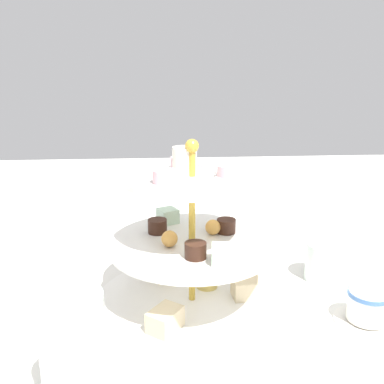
# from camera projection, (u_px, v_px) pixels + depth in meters

# --- Properties ---
(ground_plane) EXTENTS (2.40, 2.40, 0.00)m
(ground_plane) POSITION_uv_depth(u_px,v_px,m) (192.00, 305.00, 0.65)
(ground_plane) COLOR silver
(tiered_serving_stand) EXTENTS (0.31, 0.31, 0.26)m
(tiered_serving_stand) POSITION_uv_depth(u_px,v_px,m) (192.00, 256.00, 0.63)
(tiered_serving_stand) COLOR white
(tiered_serving_stand) RESTS_ON ground_plane
(water_glass_tall_right) EXTENTS (0.07, 0.07, 0.14)m
(water_glass_tall_right) POSITION_uv_depth(u_px,v_px,m) (74.00, 356.00, 0.43)
(water_glass_tall_right) COLOR silver
(water_glass_tall_right) RESTS_ON ground_plane
(water_glass_short_left) EXTENTS (0.06, 0.06, 0.07)m
(water_glass_short_left) POSITION_uv_depth(u_px,v_px,m) (324.00, 262.00, 0.72)
(water_glass_short_left) COLOR silver
(water_glass_short_left) RESTS_ON ground_plane
(teacup_with_saucer) EXTENTS (0.09, 0.09, 0.05)m
(teacup_with_saucer) POSITION_uv_depth(u_px,v_px,m) (367.00, 308.00, 0.60)
(teacup_with_saucer) COLOR white
(teacup_with_saucer) RESTS_ON ground_plane
(butter_knife_left) EXTENTS (0.16, 0.07, 0.00)m
(butter_knife_left) POSITION_uv_depth(u_px,v_px,m) (39.00, 274.00, 0.75)
(butter_knife_left) COLOR silver
(butter_knife_left) RESTS_ON ground_plane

